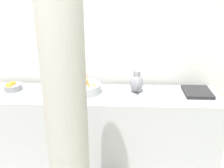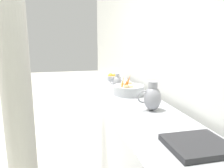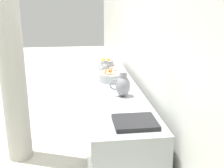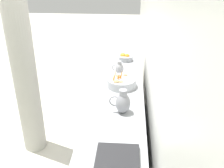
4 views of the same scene
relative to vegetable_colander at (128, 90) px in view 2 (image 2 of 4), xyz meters
The scene contains 8 objects.
tile_wall_left 0.92m from the vegetable_colander, 119.26° to the left, with size 0.10×9.71×3.00m, color silver.
prep_counter 0.55m from the vegetable_colander, 76.61° to the left, with size 0.60×2.67×0.94m, color #9EA0A5.
vegetable_colander is the anchor object (origin of this frame).
orange_bowl 0.86m from the vegetable_colander, 91.96° to the right, with size 0.20×0.20×0.11m.
metal_pitcher_tall 0.57m from the vegetable_colander, 93.67° to the left, with size 0.21×0.15×0.25m.
metal_pitcher_short 0.36m from the vegetable_colander, 83.71° to the right, with size 0.15×0.11×0.18m.
counter_sink_basin 1.25m from the vegetable_colander, 91.03° to the left, with size 0.34×0.30×0.04m, color #232326.
support_column 1.26m from the vegetable_colander, ahead, with size 0.29×0.29×3.00m, color #9E9B93.
Camera 2 is at (-0.88, 2.33, 1.54)m, focal length 34.63 mm.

